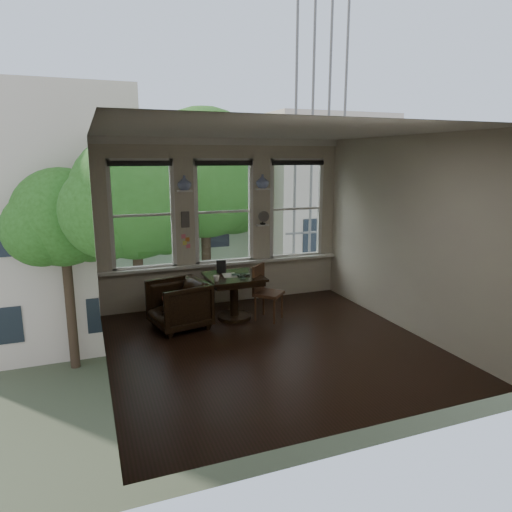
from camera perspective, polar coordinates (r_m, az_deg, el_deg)
name	(u,v)px	position (r m, az deg, el deg)	size (l,w,h in m)	color
ground	(270,345)	(6.74, 1.77, -11.09)	(4.50, 4.50, 0.00)	black
ceiling	(272,131)	(6.20, 1.96, 15.31)	(4.50, 4.50, 0.00)	silver
wall_back	(224,223)	(8.39, -4.07, 4.19)	(4.50, 4.50, 0.00)	beige
wall_front	(364,285)	(4.36, 13.32, -3.56)	(4.50, 4.50, 0.00)	beige
wall_left	(99,256)	(5.83, -19.01, 0.03)	(4.50, 4.50, 0.00)	beige
wall_right	(405,234)	(7.45, 18.07, 2.61)	(4.50, 4.50, 0.00)	beige
window_left	(142,215)	(8.07, -14.03, 4.98)	(1.10, 0.12, 1.90)	white
window_center	(223,212)	(8.37, -4.09, 5.55)	(1.10, 0.12, 1.90)	white
window_right	(295,209)	(8.89, 4.94, 5.92)	(1.10, 0.12, 1.90)	white
shelf_left	(185,191)	(8.06, -8.92, 8.04)	(0.26, 0.16, 0.03)	white
shelf_right	(262,189)	(8.47, 0.82, 8.38)	(0.26, 0.16, 0.03)	white
intercom	(185,219)	(8.13, -8.85, 4.54)	(0.14, 0.06, 0.28)	#59544F
sticky_notes	(186,239)	(8.19, -8.77, 2.11)	(0.16, 0.01, 0.24)	pink
desk_fan	(263,220)	(8.51, 0.85, 4.54)	(0.20, 0.20, 0.24)	#59544F
vase_left	(184,183)	(8.05, -8.95, 9.02)	(0.24, 0.24, 0.25)	white
vase_right	(262,181)	(8.47, 0.82, 9.32)	(0.24, 0.24, 0.25)	white
table	(234,297)	(7.68, -2.76, -5.16)	(0.90, 0.90, 0.75)	black
armchair_left	(179,305)	(7.36, -9.60, -6.01)	(0.82, 0.85, 0.77)	black
cushion_red	(179,301)	(7.34, -9.62, -5.53)	(0.45, 0.45, 0.06)	maroon
side_chair_right	(269,293)	(7.61, 1.61, -4.65)	(0.42, 0.42, 0.92)	#3F2016
laptop	(241,275)	(7.52, -1.92, -2.45)	(0.30, 0.19, 0.02)	black
mug	(216,278)	(7.23, -4.98, -2.80)	(0.10, 0.10, 0.09)	white
drinking_glass	(243,277)	(7.32, -1.65, -2.62)	(0.11, 0.11, 0.09)	white
tablet	(221,267)	(7.72, -4.37, -1.35)	(0.16, 0.02, 0.22)	black
papers	(229,275)	(7.59, -3.34, -2.41)	(0.22, 0.30, 0.00)	silver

